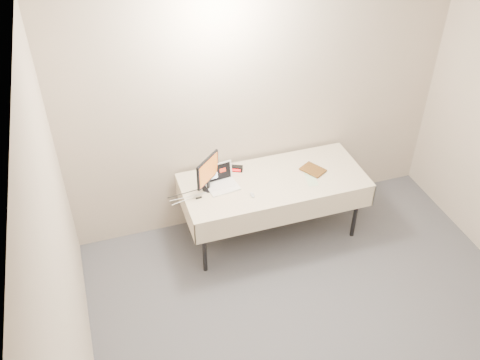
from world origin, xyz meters
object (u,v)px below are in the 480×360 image
object	(u,v)px
table	(274,184)
book	(309,165)
laptop	(221,181)
monitor	(208,171)

from	to	relation	value
table	book	distance (m)	0.40
table	book	size ratio (longest dim) A/B	7.99
table	laptop	bearing A→B (deg)	171.64
monitor	book	size ratio (longest dim) A/B	1.57
laptop	book	size ratio (longest dim) A/B	1.40
laptop	book	xyz separation A→B (m)	(0.89, -0.11, 0.07)
table	laptop	size ratio (longest dim) A/B	5.71
laptop	book	bearing A→B (deg)	-14.06
table	laptop	distance (m)	0.55
laptop	table	bearing A→B (deg)	-15.55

